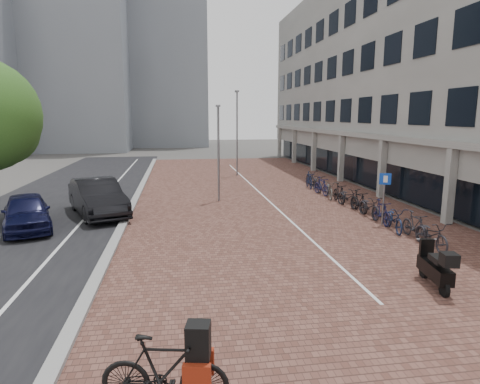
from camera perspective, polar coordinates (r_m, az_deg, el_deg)
name	(u,v)px	position (r m, az deg, el deg)	size (l,w,h in m)	color
ground	(269,268)	(13.09, 4.02, -10.36)	(140.00, 140.00, 0.00)	#474442
plaza_brick	(258,194)	(24.83, 2.48, -0.32)	(14.50, 42.00, 0.04)	brown
street_asphalt	(65,200)	(25.17, -22.92, -1.01)	(8.00, 50.00, 0.03)	black
curb	(137,197)	(24.48, -14.05, -0.64)	(0.35, 42.00, 0.14)	gray
lane_line	(102,199)	(24.75, -18.43, -0.86)	(0.12, 44.00, 0.00)	white
parking_line	(261,194)	(24.87, 2.93, -0.25)	(0.10, 30.00, 0.00)	white
office_building	(402,60)	(32.26, 21.46, 16.51)	(8.40, 40.00, 15.00)	#999994
bg_towers	(87,46)	(62.66, -20.30, 18.38)	(33.00, 23.00, 32.00)	gray
car_navy	(26,212)	(19.19, -27.34, -2.47)	(1.75, 4.36, 1.49)	black
car_dark	(97,197)	(20.62, -19.03, -0.71)	(1.82, 5.22, 1.72)	black
hero_bike	(165,370)	(7.28, -10.35, -22.99)	(2.15, 0.98, 1.47)	black
scooter_mid	(435,266)	(12.62, 25.28, -9.22)	(0.56, 1.78, 1.23)	black
parking_sign	(384,191)	(18.51, 19.25, 0.10)	(0.46, 0.21, 2.27)	slate
lamp_near	(218,155)	(22.45, -2.98, 5.16)	(0.12, 0.12, 5.16)	slate
lamp_far	(237,134)	(32.32, -0.42, 7.95)	(0.12, 0.12, 6.48)	gray
bike_row	(349,197)	(22.04, 14.72, -0.69)	(1.32, 15.79, 1.05)	black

